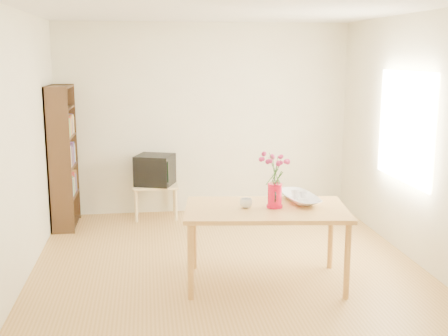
{
  "coord_description": "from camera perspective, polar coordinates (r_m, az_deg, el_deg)",
  "views": [
    {
      "loc": [
        -0.79,
        -5.42,
        2.16
      ],
      "look_at": [
        0.0,
        0.3,
        1.0
      ],
      "focal_mm": 45.0,
      "sensor_mm": 36.0,
      "label": 1
    }
  ],
  "objects": [
    {
      "name": "bowl",
      "position": [
        5.53,
        7.72,
        -1.35
      ],
      "size": [
        0.48,
        0.48,
        0.4
      ],
      "primitive_type": "imported",
      "rotation": [
        0.0,
        0.0,
        0.12
      ],
      "color": "white",
      "rests_on": "table"
    },
    {
      "name": "table",
      "position": [
        5.34,
        4.29,
        -4.81
      ],
      "size": [
        1.62,
        1.06,
        0.75
      ],
      "rotation": [
        0.0,
        0.0,
        -0.13
      ],
      "color": "#C38842",
      "rests_on": "ground"
    },
    {
      "name": "television",
      "position": [
        7.55,
        -7.03,
        -0.13
      ],
      "size": [
        0.58,
        0.56,
        0.4
      ],
      "rotation": [
        0.0,
        0.0,
        -0.34
      ],
      "color": "black",
      "rests_on": "tv_stand"
    },
    {
      "name": "pitcher",
      "position": [
        5.31,
        5.17,
        -2.9
      ],
      "size": [
        0.15,
        0.23,
        0.23
      ],
      "rotation": [
        0.0,
        0.0,
        -0.18
      ],
      "color": "red",
      "rests_on": "table"
    },
    {
      "name": "mug",
      "position": [
        5.29,
        2.26,
        -3.59
      ],
      "size": [
        0.13,
        0.13,
        0.09
      ],
      "primitive_type": "imported",
      "rotation": [
        0.0,
        0.0,
        3.01
      ],
      "color": "white",
      "rests_on": "table"
    },
    {
      "name": "tv_stand",
      "position": [
        7.6,
        -6.98,
        -2.21
      ],
      "size": [
        0.6,
        0.45,
        0.46
      ],
      "color": "#D9B87A",
      "rests_on": "ground"
    },
    {
      "name": "room",
      "position": [
        5.55,
        0.72,
        2.46
      ],
      "size": [
        4.5,
        4.5,
        4.5
      ],
      "color": "#AC7C3D",
      "rests_on": "ground"
    },
    {
      "name": "teacup_b",
      "position": [
        5.57,
        8.1,
        -1.72
      ],
      "size": [
        0.07,
        0.07,
        0.06
      ],
      "primitive_type": "imported",
      "rotation": [
        0.0,
        0.0,
        1.5
      ],
      "color": "white",
      "rests_on": "bowl"
    },
    {
      "name": "bookshelf",
      "position": [
        7.36,
        -15.99,
        0.6
      ],
      "size": [
        0.28,
        0.7,
        1.8
      ],
      "color": "#321E10",
      "rests_on": "ground"
    },
    {
      "name": "teacup_a",
      "position": [
        5.53,
        7.31,
        -1.77
      ],
      "size": [
        0.1,
        0.1,
        0.07
      ],
      "primitive_type": "imported",
      "rotation": [
        0.0,
        0.0,
        0.43
      ],
      "color": "white",
      "rests_on": "bowl"
    },
    {
      "name": "flowers",
      "position": [
        5.25,
        5.23,
        0.3
      ],
      "size": [
        0.26,
        0.26,
        0.38
      ],
      "primitive_type": null,
      "color": "#C12D66",
      "rests_on": "pitcher"
    }
  ]
}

